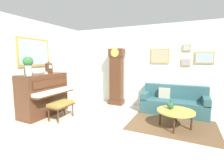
{
  "coord_description": "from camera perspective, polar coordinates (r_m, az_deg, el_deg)",
  "views": [
    {
      "loc": [
        1.63,
        -3.29,
        1.68
      ],
      "look_at": [
        -0.35,
        0.96,
        1.06
      ],
      "focal_mm": 26.19,
      "sensor_mm": 36.0,
      "label": 1
    }
  ],
  "objects": [
    {
      "name": "wall_back",
      "position": [
        5.92,
        9.23,
        4.78
      ],
      "size": [
        5.3,
        0.13,
        2.8
      ],
      "color": "silver",
      "rests_on": "ground_plane"
    },
    {
      "name": "grandfather_clock",
      "position": [
        5.92,
        1.56,
        0.61
      ],
      "size": [
        0.52,
        0.34,
        2.03
      ],
      "color": "#4C2B19",
      "rests_on": "ground_plane"
    },
    {
      "name": "mantel_clock",
      "position": [
        5.36,
        -21.14,
        4.07
      ],
      "size": [
        0.13,
        0.18,
        0.38
      ],
      "color": "#4C2B19",
      "rests_on": "piano"
    },
    {
      "name": "teacup",
      "position": [
        5.23,
        -22.01,
        2.34
      ],
      "size": [
        0.12,
        0.12,
        0.06
      ],
      "color": "#ADC6D6",
      "rests_on": "piano"
    },
    {
      "name": "ground_plane",
      "position": [
        4.06,
        -1.23,
        -17.65
      ],
      "size": [
        6.4,
        6.0,
        0.1
      ],
      "primitive_type": "cube",
      "color": "beige"
    },
    {
      "name": "piano_bench",
      "position": [
        4.79,
        -17.36,
        -8.2
      ],
      "size": [
        0.42,
        0.7,
        0.48
      ],
      "color": "#4C2B19",
      "rests_on": "ground_plane"
    },
    {
      "name": "green_jug",
      "position": [
        4.35,
        19.76,
        -8.39
      ],
      "size": [
        0.17,
        0.17,
        0.24
      ],
      "color": "#234C33",
      "rests_on": "coffee_table"
    },
    {
      "name": "flower_vase",
      "position": [
        4.89,
        -27.24,
        5.15
      ],
      "size": [
        0.26,
        0.26,
        0.58
      ],
      "color": "silver",
      "rests_on": "piano"
    },
    {
      "name": "area_rug",
      "position": [
        4.53,
        20.12,
        -14.63
      ],
      "size": [
        2.1,
        1.5,
        0.01
      ],
      "primitive_type": "cube",
      "color": "brown",
      "rests_on": "ground_plane"
    },
    {
      "name": "couch",
      "position": [
        5.45,
        20.7,
        -7.49
      ],
      "size": [
        1.9,
        0.8,
        0.84
      ],
      "color": "#2D565B",
      "rests_on": "ground_plane"
    },
    {
      "name": "coffee_table",
      "position": [
        4.31,
        21.32,
        -10.25
      ],
      "size": [
        0.88,
        0.88,
        0.43
      ],
      "color": "gold",
      "rests_on": "ground_plane"
    },
    {
      "name": "wall_left",
      "position": [
        5.37,
        -27.06,
        3.85
      ],
      "size": [
        0.13,
        4.9,
        2.8
      ],
      "color": "silver",
      "rests_on": "ground_plane"
    },
    {
      "name": "piano",
      "position": [
        5.29,
        -22.71,
        -4.58
      ],
      "size": [
        0.87,
        1.44,
        1.23
      ],
      "color": "#4C2B19",
      "rests_on": "ground_plane"
    }
  ]
}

